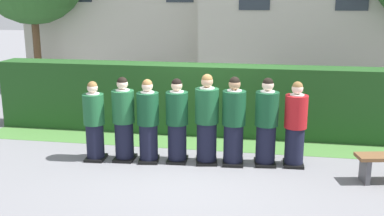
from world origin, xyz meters
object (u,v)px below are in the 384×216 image
at_px(student_front_row_1, 124,121).
at_px(student_front_row_5, 234,123).
at_px(student_front_row_3, 177,123).
at_px(student_front_row_4, 207,121).
at_px(student_front_row_0, 94,123).
at_px(student_in_red_blazer, 295,126).
at_px(student_front_row_6, 266,124).
at_px(student_front_row_2, 148,123).

bearing_deg(student_front_row_1, student_front_row_5, 3.56).
xyz_separation_m(student_front_row_1, student_front_row_3, (1.01, 0.08, -0.01)).
distance_m(student_front_row_4, student_front_row_5, 0.50).
distance_m(student_front_row_0, student_in_red_blazer, 3.74).
distance_m(student_front_row_4, student_front_row_6, 1.09).
bearing_deg(student_front_row_3, student_front_row_2, -171.08).
height_order(student_front_row_0, student_in_red_blazer, student_in_red_blazer).
xyz_separation_m(student_front_row_0, student_front_row_6, (3.21, 0.29, 0.06)).
relative_size(student_front_row_2, student_front_row_5, 0.96).
relative_size(student_front_row_0, student_front_row_3, 0.96).
distance_m(student_front_row_0, student_front_row_1, 0.56).
bearing_deg(student_front_row_2, student_front_row_6, 5.46).
relative_size(student_front_row_0, student_front_row_5, 0.92).
xyz_separation_m(student_front_row_3, student_in_red_blazer, (2.17, 0.16, -0.01)).
height_order(student_front_row_2, student_front_row_5, student_front_row_5).
relative_size(student_front_row_4, student_in_red_blazer, 1.07).
relative_size(student_front_row_2, student_front_row_4, 0.94).
bearing_deg(student_front_row_3, student_front_row_1, -175.52).
bearing_deg(student_front_row_5, student_front_row_3, -177.33).
height_order(student_front_row_4, student_front_row_5, student_front_row_4).
xyz_separation_m(student_front_row_2, student_front_row_4, (1.09, 0.12, 0.05)).
bearing_deg(student_front_row_3, student_front_row_5, 2.67).
xyz_separation_m(student_front_row_6, student_in_red_blazer, (0.52, 0.04, -0.03)).
bearing_deg(student_front_row_4, student_front_row_3, -176.25).
bearing_deg(student_front_row_5, student_front_row_2, -175.21).
bearing_deg(student_in_red_blazer, student_front_row_0, -174.99).
bearing_deg(student_front_row_5, student_front_row_0, -175.31).
relative_size(student_front_row_6, student_in_red_blazer, 1.04).
bearing_deg(student_front_row_4, student_front_row_2, -173.71).
xyz_separation_m(student_front_row_5, student_in_red_blazer, (1.11, 0.11, -0.04)).
height_order(student_front_row_1, student_in_red_blazer, student_front_row_1).
bearing_deg(student_front_row_5, student_front_row_1, -176.44).
xyz_separation_m(student_front_row_3, student_front_row_5, (1.05, 0.05, 0.03)).
relative_size(student_front_row_1, student_front_row_2, 1.02).
bearing_deg(student_front_row_3, student_in_red_blazer, 4.26).
distance_m(student_front_row_2, student_in_red_blazer, 2.71).
bearing_deg(student_in_red_blazer, student_front_row_6, -175.97).
height_order(student_front_row_0, student_front_row_6, student_front_row_6).
xyz_separation_m(student_front_row_1, student_front_row_5, (2.06, 0.13, 0.02)).
xyz_separation_m(student_front_row_1, student_front_row_2, (0.48, -0.00, -0.01)).
relative_size(student_front_row_5, student_in_red_blazer, 1.05).
height_order(student_front_row_1, student_front_row_4, student_front_row_4).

